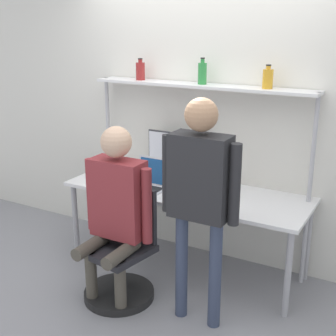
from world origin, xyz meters
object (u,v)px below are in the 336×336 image
Objects in this scene: office_chair at (122,265)px; monitor at (176,154)px; cell_phone at (173,193)px; person_standing at (200,185)px; bottle_red at (140,71)px; laptop at (151,179)px; person_seated at (116,202)px; bottle_amber at (268,78)px; bottle_green at (202,73)px.

monitor is at bearing 88.90° from office_chair.
monitor reaches higher than cell_phone.
cell_phone is (0.15, -0.34, -0.24)m from monitor.
office_chair is at bearing -107.83° from cell_phone.
bottle_red is at bearing 138.91° from person_standing.
bottle_red is at bearing 132.72° from laptop.
laptop is at bearing -108.57° from monitor.
laptop is 0.63m from person_seated.
person_seated is at bearing -99.95° from office_chair.
person_seated is (-0.02, -0.91, -0.16)m from monitor.
bottle_amber is at bearing 19.47° from laptop.
person_standing is (0.67, -0.00, 0.79)m from office_chair.
bottle_amber is (0.14, 0.90, 0.63)m from person_standing.
cell_phone is 0.09× the size of person_standing.
monitor is 3.85× the size of cell_phone.
cell_phone is 1.16m from bottle_red.
bottle_red is (-0.39, 0.03, 0.71)m from monitor.
laptop is 2.13× the size of cell_phone.
office_chair is 1.71m from bottle_green.
office_chair is at bearing -91.10° from monitor.
laptop is 1.29m from bottle_amber.
bottle_red is at bearing -180.00° from bottle_amber.
bottle_red reaches higher than bottle_amber.
bottle_red is at bearing 145.26° from cell_phone.
person_standing reaches higher than monitor.
laptop is at bearing -47.28° from bottle_red.
bottle_amber is (0.82, 0.94, 0.87)m from person_seated.
office_chair is at bearing -82.33° from laptop.
bottle_amber is at bearing 30.27° from cell_phone.
monitor is at bearing 71.43° from laptop.
bottle_green reaches higher than person_seated.
person_standing is 7.51× the size of bottle_green.
cell_phone is at bearing -101.37° from bottle_green.
laptop is 1.71× the size of bottle_amber.
person_standing is (0.50, -0.53, 0.32)m from cell_phone.
bottle_green is (0.08, 0.37, 0.96)m from cell_phone.
monitor reaches higher than laptop.
person_seated is at bearing -69.01° from bottle_red.
bottle_amber is at bearing 49.10° from person_seated.
office_chair is 4.64× the size of bottle_red.
office_chair is at bearing -67.71° from bottle_red.
cell_phone is 0.78× the size of bottle_red.
person_seated is (0.07, -0.63, 0.02)m from laptop.
monitor is 0.45m from cell_phone.
bottle_green reaches higher than bottle_amber.
bottle_green is at bearing 0.00° from bottle_red.
laptop reaches higher than office_chair.
bottle_green is at bearing 115.01° from person_standing.
bottle_amber reaches higher than monitor.
laptop is at bearing 97.67° from office_chair.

